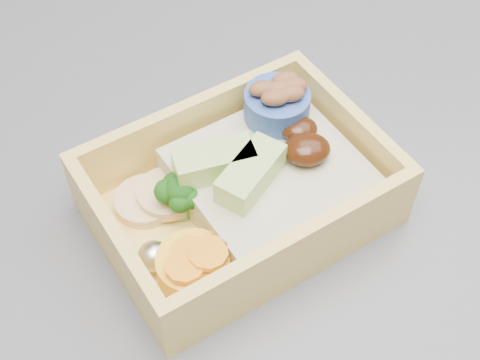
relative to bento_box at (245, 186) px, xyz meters
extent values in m
cube|color=#323236|center=(0.03, 0.01, -0.04)|extent=(1.24, 0.84, 0.04)
cube|color=#F5D065|center=(0.00, 0.00, -0.02)|extent=(0.19, 0.17, 0.01)
cube|color=#F5D065|center=(-0.03, 0.05, 0.01)|extent=(0.15, 0.07, 0.04)
cube|color=#F5D065|center=(0.02, -0.05, 0.01)|extent=(0.15, 0.07, 0.04)
cube|color=#F5D065|center=(0.07, 0.03, 0.01)|extent=(0.05, 0.10, 0.04)
cube|color=#F5D065|center=(-0.07, -0.04, 0.01)|extent=(0.05, 0.10, 0.04)
cube|color=tan|center=(0.01, 0.00, 0.00)|extent=(0.13, 0.12, 0.02)
ellipsoid|color=#331507|center=(0.04, 0.01, 0.02)|extent=(0.03, 0.03, 0.01)
ellipsoid|color=#331507|center=(0.03, 0.02, 0.02)|extent=(0.03, 0.03, 0.01)
cube|color=#AEDB72|center=(0.00, -0.01, 0.02)|extent=(0.04, 0.05, 0.02)
cube|color=#AEDB72|center=(-0.02, 0.00, 0.02)|extent=(0.05, 0.03, 0.02)
cylinder|color=#679E55|center=(-0.04, -0.01, -0.01)|extent=(0.01, 0.01, 0.01)
sphere|color=#185413|center=(-0.04, -0.01, 0.01)|extent=(0.02, 0.02, 0.02)
sphere|color=#185413|center=(-0.03, 0.00, 0.01)|extent=(0.01, 0.01, 0.01)
sphere|color=#185413|center=(-0.04, 0.00, 0.01)|extent=(0.01, 0.01, 0.01)
sphere|color=#185413|center=(-0.03, -0.01, 0.01)|extent=(0.01, 0.01, 0.01)
sphere|color=#185413|center=(-0.04, -0.01, 0.01)|extent=(0.01, 0.01, 0.01)
sphere|color=#185413|center=(-0.04, 0.00, 0.01)|extent=(0.01, 0.01, 0.01)
cylinder|color=yellow|center=(-0.03, -0.05, 0.00)|extent=(0.04, 0.04, 0.02)
cylinder|color=orange|center=(-0.04, -0.04, 0.01)|extent=(0.02, 0.02, 0.00)
cylinder|color=orange|center=(-0.04, -0.05, 0.01)|extent=(0.02, 0.02, 0.00)
cylinder|color=orange|center=(-0.03, -0.05, 0.01)|extent=(0.02, 0.02, 0.00)
cylinder|color=tan|center=(-0.06, 0.00, -0.01)|extent=(0.04, 0.04, 0.01)
cylinder|color=tan|center=(-0.04, 0.01, -0.01)|extent=(0.04, 0.04, 0.01)
ellipsoid|color=silver|center=(-0.04, 0.02, 0.00)|extent=(0.02, 0.02, 0.02)
ellipsoid|color=silver|center=(-0.05, -0.04, 0.00)|extent=(0.02, 0.02, 0.02)
cylinder|color=#3356AE|center=(0.02, 0.04, 0.02)|extent=(0.04, 0.04, 0.02)
ellipsoid|color=brown|center=(0.02, 0.04, 0.03)|extent=(0.02, 0.02, 0.01)
ellipsoid|color=brown|center=(0.03, 0.05, 0.03)|extent=(0.02, 0.02, 0.01)
ellipsoid|color=brown|center=(0.02, 0.04, 0.03)|extent=(0.02, 0.02, 0.01)
ellipsoid|color=brown|center=(0.03, 0.04, 0.03)|extent=(0.02, 0.02, 0.01)
ellipsoid|color=brown|center=(0.02, 0.03, 0.03)|extent=(0.02, 0.02, 0.01)
ellipsoid|color=brown|center=(0.03, 0.04, 0.03)|extent=(0.02, 0.02, 0.01)
camera|label=1|loc=(-0.04, -0.23, 0.30)|focal=50.00mm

